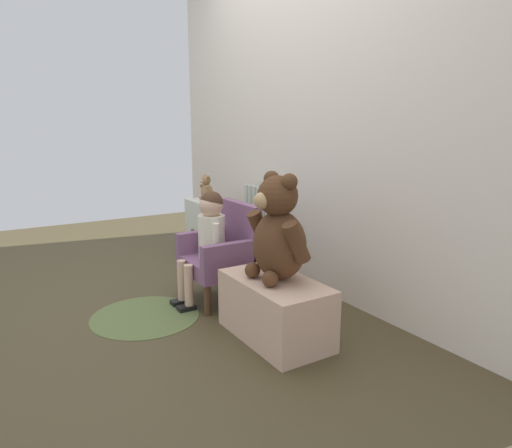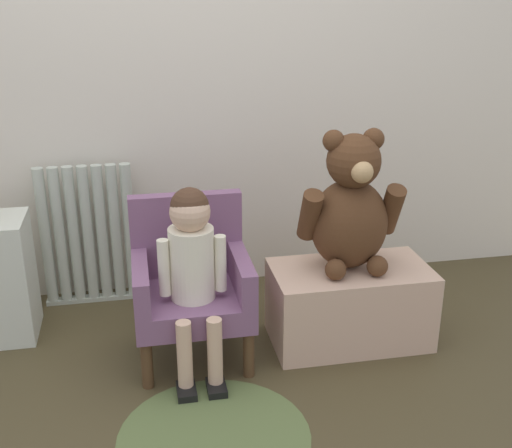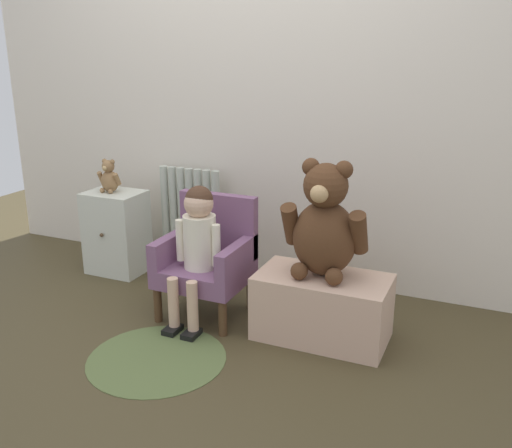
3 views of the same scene
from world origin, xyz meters
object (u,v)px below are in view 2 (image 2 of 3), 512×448
radiator (88,236)px  child_armchair (191,281)px  large_teddy_bear (351,209)px  floor_rug (214,436)px  child_figure (192,256)px  low_bench (349,304)px

radiator → child_armchair: (0.42, -0.53, -0.01)m
large_teddy_bear → floor_rug: bearing=-139.5°
radiator → child_figure: size_ratio=0.91×
low_bench → floor_rug: bearing=-141.2°
radiator → low_bench: (1.06, -0.57, -0.16)m
large_teddy_bear → child_armchair: bearing=179.1°
child_armchair → floor_rug: 0.63m
child_figure → low_bench: (0.65, 0.08, -0.31)m
low_bench → floor_rug: size_ratio=1.00×
low_bench → floor_rug: 0.83m
child_figure → radiator: bearing=122.9°
radiator → child_figure: (0.42, -0.64, 0.14)m
floor_rug → low_bench: bearing=38.8°
radiator → child_armchair: radiator is taller
radiator → floor_rug: bearing=-68.3°
child_armchair → child_figure: 0.19m
radiator → large_teddy_bear: size_ratio=1.16×
low_bench → floor_rug: low_bench is taller
child_figure → large_teddy_bear: 0.65m
floor_rug → radiator: bearing=111.7°
radiator → large_teddy_bear: large_teddy_bear is taller
child_armchair → floor_rug: bearing=-88.6°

